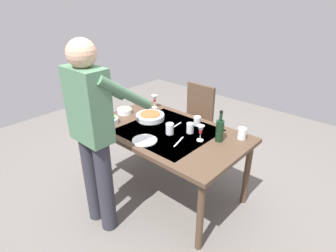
# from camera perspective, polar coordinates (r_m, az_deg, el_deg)

# --- Properties ---
(ground_plane) EXTENTS (6.00, 6.00, 0.00)m
(ground_plane) POSITION_cam_1_polar(r_m,az_deg,el_deg) (3.17, -0.00, -12.89)
(ground_plane) COLOR #66605B
(dining_table) EXTENTS (1.53, 0.92, 0.74)m
(dining_table) POSITION_cam_1_polar(r_m,az_deg,el_deg) (2.81, -0.00, -2.26)
(dining_table) COLOR #4C3828
(dining_table) RESTS_ON ground_plane
(chair_near) EXTENTS (0.40, 0.40, 0.91)m
(chair_near) POSITION_cam_1_polar(r_m,az_deg,el_deg) (3.62, 5.50, 2.01)
(chair_near) COLOR #352114
(chair_near) RESTS_ON ground_plane
(person_server) EXTENTS (0.42, 0.61, 1.69)m
(person_server) POSITION_cam_1_polar(r_m,az_deg,el_deg) (2.37, -14.79, -0.71)
(person_server) COLOR #2D2D38
(person_server) RESTS_ON ground_plane
(wine_bottle) EXTENTS (0.07, 0.07, 0.30)m
(wine_bottle) POSITION_cam_1_polar(r_m,az_deg,el_deg) (2.58, 10.39, -0.79)
(wine_bottle) COLOR black
(wine_bottle) RESTS_ON dining_table
(wine_glass_left) EXTENTS (0.07, 0.07, 0.15)m
(wine_glass_left) POSITION_cam_1_polar(r_m,az_deg,el_deg) (2.56, 6.59, -0.86)
(wine_glass_left) COLOR white
(wine_glass_left) RESTS_ON dining_table
(wine_glass_right) EXTENTS (0.07, 0.07, 0.15)m
(wine_glass_right) POSITION_cam_1_polar(r_m,az_deg,el_deg) (3.28, -2.75, 5.43)
(wine_glass_right) COLOR white
(wine_glass_right) RESTS_ON dining_table
(water_cup_near_left) EXTENTS (0.07, 0.07, 0.10)m
(water_cup_near_left) POSITION_cam_1_polar(r_m,az_deg,el_deg) (2.72, 4.47, -0.40)
(water_cup_near_left) COLOR silver
(water_cup_near_left) RESTS_ON dining_table
(water_cup_near_right) EXTENTS (0.07, 0.07, 0.09)m
(water_cup_near_right) POSITION_cam_1_polar(r_m,az_deg,el_deg) (2.88, 5.91, 1.02)
(water_cup_near_right) COLOR silver
(water_cup_near_right) RESTS_ON dining_table
(water_cup_far_left) EXTENTS (0.08, 0.08, 0.11)m
(water_cup_far_left) POSITION_cam_1_polar(r_m,az_deg,el_deg) (2.69, 14.69, -1.48)
(water_cup_far_left) COLOR silver
(water_cup_far_left) RESTS_ON dining_table
(water_cup_far_right) EXTENTS (0.08, 0.08, 0.11)m
(water_cup_far_right) POSITION_cam_1_polar(r_m,az_deg,el_deg) (2.69, 0.35, -0.55)
(water_cup_far_right) COLOR silver
(water_cup_far_right) RESTS_ON dining_table
(serving_bowl_pasta) EXTENTS (0.30, 0.30, 0.07)m
(serving_bowl_pasta) POSITION_cam_1_polar(r_m,az_deg,el_deg) (3.01, -3.60, 1.95)
(serving_bowl_pasta) COLOR silver
(serving_bowl_pasta) RESTS_ON dining_table
(side_bowl_salad) EXTENTS (0.18, 0.18, 0.07)m
(side_bowl_salad) POSITION_cam_1_polar(r_m,az_deg,el_deg) (2.98, -11.71, 1.18)
(side_bowl_salad) COLOR silver
(side_bowl_salad) RESTS_ON dining_table
(side_bowl_bread) EXTENTS (0.16, 0.16, 0.07)m
(side_bowl_bread) POSITION_cam_1_polar(r_m,az_deg,el_deg) (3.18, -8.76, 3.07)
(side_bowl_bread) COLOR silver
(side_bowl_bread) RESTS_ON dining_table
(dinner_plate_near) EXTENTS (0.23, 0.23, 0.01)m
(dinner_plate_near) POSITION_cam_1_polar(r_m,az_deg,el_deg) (2.59, -4.75, -2.91)
(dinner_plate_near) COLOR silver
(dinner_plate_near) RESTS_ON dining_table
(table_knife) EXTENTS (0.07, 0.20, 0.00)m
(table_knife) POSITION_cam_1_polar(r_m,az_deg,el_deg) (2.57, 2.17, -3.19)
(table_knife) COLOR silver
(table_knife) RESTS_ON dining_table
(table_fork) EXTENTS (0.03, 0.18, 0.00)m
(table_fork) POSITION_cam_1_polar(r_m,az_deg,el_deg) (2.87, 1.63, 0.08)
(table_fork) COLOR silver
(table_fork) RESTS_ON dining_table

